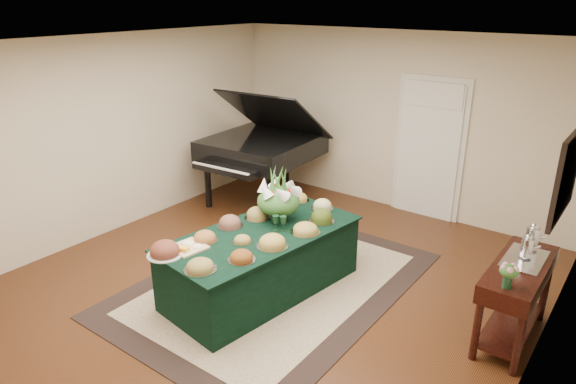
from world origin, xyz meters
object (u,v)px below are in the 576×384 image
Objects in this scene: buffet_table at (262,262)px; grand_piano at (262,147)px; mahogany_sideboard at (518,282)px; floral_centerpiece at (278,196)px.

buffet_table is 1.24× the size of grand_piano.
buffet_table is 2.62m from mahogany_sideboard.
mahogany_sideboard is (4.19, -1.31, -0.31)m from grand_piano.
grand_piano is (-1.70, 2.09, 0.56)m from buffet_table.
grand_piano is (-1.65, 1.71, -0.10)m from floral_centerpiece.
floral_centerpiece is 2.60m from mahogany_sideboard.
floral_centerpiece is 2.38m from grand_piano.
floral_centerpiece reaches higher than buffet_table.
floral_centerpiece is at bearing -46.01° from grand_piano.
mahogany_sideboard is at bearing 17.31° from buffet_table.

